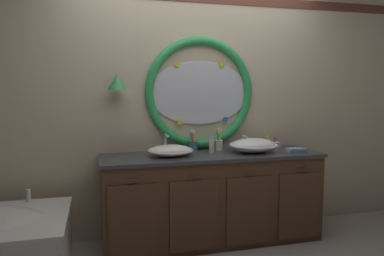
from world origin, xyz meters
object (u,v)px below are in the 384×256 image
object	(u,v)px
sink_basin_left	(171,151)
toothbrush_holder_left	(193,145)
toothbrush_holder_right	(219,144)
folded_hand_towel	(296,150)
soap_dispenser	(212,145)
toiletry_basket	(271,144)
sink_basin_right	(253,145)

from	to	relation	value
sink_basin_left	toothbrush_holder_left	xyz separation A→B (m)	(0.27, 0.23, 0.00)
toothbrush_holder_right	folded_hand_towel	size ratio (longest dim) A/B	1.14
sink_basin_left	soap_dispenser	distance (m)	0.42
folded_hand_towel	toiletry_basket	xyz separation A→B (m)	(-0.10, 0.31, 0.01)
toothbrush_holder_right	toiletry_basket	size ratio (longest dim) A/B	1.30
toothbrush_holder_left	toothbrush_holder_right	bearing A→B (deg)	-6.29
toiletry_basket	toothbrush_holder_left	bearing A→B (deg)	179.46
sink_basin_left	sink_basin_right	world-z (taller)	sink_basin_right
toothbrush_holder_left	soap_dispenser	bearing A→B (deg)	-48.57
soap_dispenser	toiletry_basket	size ratio (longest dim) A/B	0.97
sink_basin_left	toiletry_basket	world-z (taller)	toiletry_basket
folded_hand_towel	toothbrush_holder_right	bearing A→B (deg)	156.96
folded_hand_towel	sink_basin_left	bearing A→B (deg)	175.86
toothbrush_holder_right	toothbrush_holder_left	bearing A→B (deg)	173.71
soap_dispenser	toothbrush_holder_left	bearing A→B (deg)	131.43
sink_basin_right	toothbrush_holder_right	distance (m)	0.34
toothbrush_holder_left	toiletry_basket	xyz separation A→B (m)	(0.84, -0.01, -0.03)
toothbrush_holder_left	toiletry_basket	world-z (taller)	toothbrush_holder_left
toothbrush_holder_right	soap_dispenser	world-z (taller)	toothbrush_holder_right
toothbrush_holder_left	soap_dispenser	distance (m)	0.21
toiletry_basket	sink_basin_right	bearing A→B (deg)	-143.81
toothbrush_holder_left	toiletry_basket	size ratio (longest dim) A/B	1.24
toothbrush_holder_left	toiletry_basket	bearing A→B (deg)	-0.54
sink_basin_left	toothbrush_holder_right	size ratio (longest dim) A/B	1.89
toothbrush_holder_left	soap_dispenser	size ratio (longest dim) A/B	1.28
sink_basin_right	folded_hand_towel	distance (m)	0.42
toothbrush_holder_left	toothbrush_holder_right	world-z (taller)	toothbrush_holder_right
soap_dispenser	toiletry_basket	world-z (taller)	soap_dispenser
toothbrush_holder_right	folded_hand_towel	world-z (taller)	toothbrush_holder_right
toiletry_basket	soap_dispenser	bearing A→B (deg)	-167.79
sink_basin_left	toothbrush_holder_right	bearing A→B (deg)	20.78
toothbrush_holder_right	folded_hand_towel	xyz separation A→B (m)	(0.68, -0.29, -0.04)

